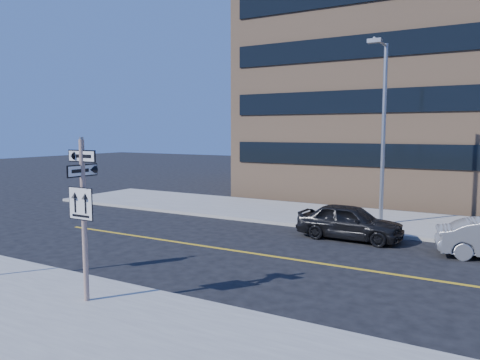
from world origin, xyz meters
The scene contains 5 objects.
ground centered at (0.00, 0.00, 0.00)m, with size 120.00×120.00×0.00m, color black.
sign_pole centered at (0.00, -2.51, 2.44)m, with size 0.92×0.92×4.06m.
parked_car_a centered at (3.50, 7.89, 0.72)m, with size 4.21×1.69×1.43m, color black.
streetlight_a centered at (4.00, 10.76, 4.76)m, with size 0.55×2.25×8.00m.
building_brick centered at (2.00, 25.00, 9.00)m, with size 18.00×18.00×18.00m, color tan.
Camera 1 is at (8.96, -10.34, 4.36)m, focal length 35.00 mm.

